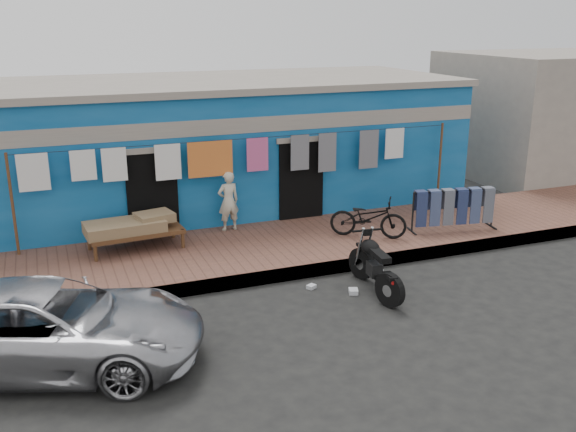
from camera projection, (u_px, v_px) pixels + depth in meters
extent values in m
plane|color=black|center=(330.00, 312.00, 11.06)|extent=(80.00, 80.00, 0.00)
cube|color=brown|center=(271.00, 249.00, 13.69)|extent=(28.00, 3.00, 0.25)
cube|color=gray|center=(296.00, 273.00, 12.40)|extent=(28.00, 0.10, 0.25)
cube|color=#0F508E|center=(219.00, 147.00, 16.81)|extent=(12.00, 5.00, 3.20)
cube|color=#9E9384|center=(246.00, 125.00, 14.36)|extent=(12.00, 0.14, 0.35)
cube|color=#9E9384|center=(217.00, 82.00, 16.32)|extent=(12.20, 5.20, 0.16)
cube|color=black|center=(153.00, 200.00, 13.97)|extent=(1.10, 0.10, 2.10)
cube|color=black|center=(301.00, 185.00, 15.19)|extent=(1.10, 0.10, 2.10)
cube|color=#9E9384|center=(550.00, 114.00, 20.55)|extent=(6.00, 5.00, 3.80)
cylinder|color=brown|center=(12.00, 205.00, 12.72)|extent=(0.06, 0.06, 2.10)
cylinder|color=brown|center=(440.00, 164.00, 16.19)|extent=(0.06, 0.06, 2.10)
cylinder|color=black|center=(251.00, 138.00, 14.16)|extent=(10.00, 0.01, 0.01)
cube|color=silver|center=(33.00, 172.00, 12.69)|extent=(0.60, 0.02, 0.76)
cube|color=silver|center=(83.00, 165.00, 13.01)|extent=(0.50, 0.02, 0.63)
cube|color=silver|center=(114.00, 165.00, 13.23)|extent=(0.50, 0.02, 0.70)
cube|color=silver|center=(168.00, 162.00, 13.63)|extent=(0.55, 0.02, 0.78)
cube|color=#CC4C26|center=(210.00, 159.00, 13.95)|extent=(1.00, 0.02, 0.79)
cube|color=#C44F87|center=(258.00, 155.00, 14.32)|extent=(0.50, 0.02, 0.75)
cube|color=slate|center=(300.00, 153.00, 14.69)|extent=(0.45, 0.02, 0.82)
cube|color=slate|center=(327.00, 152.00, 14.94)|extent=(0.45, 0.02, 0.91)
cube|color=slate|center=(369.00, 149.00, 15.33)|extent=(0.50, 0.02, 0.93)
cube|color=silver|center=(394.00, 143.00, 15.54)|extent=(0.50, 0.02, 0.74)
imported|color=#B9B8BD|center=(48.00, 325.00, 9.18)|extent=(4.95, 3.47, 1.28)
imported|color=beige|center=(228.00, 201.00, 14.32)|extent=(0.52, 0.38, 1.35)
imported|color=black|center=(368.00, 213.00, 13.92)|extent=(1.70, 1.41, 1.07)
cube|color=silver|center=(311.00, 287.00, 11.99)|extent=(0.20, 0.19, 0.07)
cube|color=silver|center=(380.00, 272.00, 12.69)|extent=(0.18, 0.18, 0.07)
cube|color=silver|center=(353.00, 291.00, 11.78)|extent=(0.23, 0.25, 0.08)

